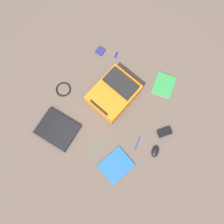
{
  "coord_description": "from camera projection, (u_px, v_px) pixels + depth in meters",
  "views": [
    {
      "loc": [
        -0.22,
        0.37,
        1.93
      ],
      "look_at": [
        -0.01,
        -0.0,
        0.02
      ],
      "focal_mm": 34.79,
      "sensor_mm": 36.0,
      "label": 1
    }
  ],
  "objects": [
    {
      "name": "usb_stick",
      "position": [
        116.0,
        55.0,
        2.1
      ],
      "size": [
        0.03,
        0.06,
        0.01
      ],
      "primitive_type": "cube",
      "rotation": [
        0.0,
        0.0,
        0.21
      ],
      "color": "#191999",
      "rests_on": "ground_plane"
    },
    {
      "name": "power_brick",
      "position": [
        164.0,
        132.0,
        1.92
      ],
      "size": [
        0.13,
        0.13,
        0.03
      ],
      "primitive_type": "cube",
      "rotation": [
        0.0,
        0.0,
        5.55
      ],
      "color": "black",
      "rests_on": "ground_plane"
    },
    {
      "name": "book_comic",
      "position": [
        116.0,
        165.0,
        1.87
      ],
      "size": [
        0.29,
        0.32,
        0.01
      ],
      "color": "silver",
      "rests_on": "ground_plane"
    },
    {
      "name": "book_manual",
      "position": [
        164.0,
        85.0,
        2.02
      ],
      "size": [
        0.21,
        0.24,
        0.02
      ],
      "color": "silver",
      "rests_on": "ground_plane"
    },
    {
      "name": "cable_coil",
      "position": [
        63.0,
        89.0,
        2.02
      ],
      "size": [
        0.14,
        0.14,
        0.01
      ],
      "primitive_type": "torus",
      "color": "black",
      "rests_on": "ground_plane"
    },
    {
      "name": "earbud_pouch",
      "position": [
        100.0,
        51.0,
        2.1
      ],
      "size": [
        0.08,
        0.08,
        0.02
      ],
      "primitive_type": "cube",
      "rotation": [
        0.0,
        0.0,
        6.19
      ],
      "color": "navy",
      "rests_on": "ground_plane"
    },
    {
      "name": "backpack",
      "position": [
        114.0,
        93.0,
        1.94
      ],
      "size": [
        0.4,
        0.48,
        0.17
      ],
      "color": "orange",
      "rests_on": "ground_plane"
    },
    {
      "name": "laptop",
      "position": [
        57.0,
        129.0,
        1.92
      ],
      "size": [
        0.35,
        0.28,
        0.03
      ],
      "color": "black",
      "rests_on": "ground_plane"
    },
    {
      "name": "pen_blue",
      "position": [
        95.0,
        146.0,
        1.9
      ],
      "size": [
        0.01,
        0.14,
        0.01
      ],
      "primitive_type": "cylinder",
      "rotation": [
        1.57,
        0.0,
        0.04
      ],
      "color": "#198C33",
      "rests_on": "ground_plane"
    },
    {
      "name": "ground_plane",
      "position": [
        111.0,
        112.0,
        1.98
      ],
      "size": [
        3.68,
        3.68,
        0.0
      ],
      "primitive_type": "plane",
      "color": "brown"
    },
    {
      "name": "pen_black",
      "position": [
        137.0,
        143.0,
        1.91
      ],
      "size": [
        0.03,
        0.13,
        0.01
      ],
      "primitive_type": "cylinder",
      "rotation": [
        1.57,
        0.0,
        0.12
      ],
      "color": "#1933B2",
      "rests_on": "ground_plane"
    },
    {
      "name": "computer_mouse",
      "position": [
        155.0,
        152.0,
        1.88
      ],
      "size": [
        0.08,
        0.11,
        0.04
      ],
      "primitive_type": "ellipsoid",
      "rotation": [
        0.0,
        0.0,
        0.16
      ],
      "color": "black",
      "rests_on": "ground_plane"
    }
  ]
}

